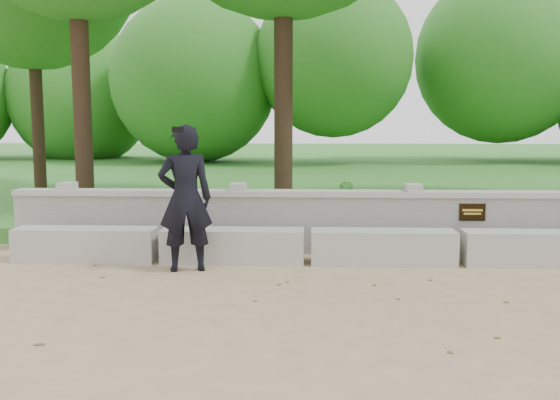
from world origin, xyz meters
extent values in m
plane|color=tan|center=(0.00, 0.00, 0.00)|extent=(80.00, 80.00, 0.00)
cube|color=#285B1C|center=(0.00, 14.00, 0.12)|extent=(40.00, 22.00, 0.25)
cube|color=#ADABA3|center=(-5.00, 1.90, 0.23)|extent=(1.90, 0.45, 0.45)
cube|color=#ADABA3|center=(-3.00, 1.90, 0.23)|extent=(1.90, 0.45, 0.45)
cube|color=#ADABA3|center=(-1.00, 1.90, 0.23)|extent=(1.90, 0.45, 0.45)
cube|color=#ADABA3|center=(1.00, 1.90, 0.23)|extent=(1.90, 0.45, 0.45)
cube|color=#A3A09A|center=(0.00, 2.60, 0.41)|extent=(12.50, 0.25, 0.82)
cube|color=#ADABA3|center=(0.00, 2.60, 0.86)|extent=(12.50, 0.35, 0.08)
cube|color=black|center=(0.30, 2.46, 0.62)|extent=(0.36, 0.02, 0.24)
imported|color=black|center=(-3.53, 1.40, 0.92)|extent=(0.76, 0.59, 1.84)
cube|color=black|center=(-3.53, 1.03, 1.78)|extent=(0.14, 0.05, 0.07)
cylinder|color=#382619|center=(-8.67, 8.95, 2.48)|extent=(0.30, 0.30, 4.45)
cylinder|color=#382619|center=(-6.08, 4.92, 2.64)|extent=(0.32, 0.32, 4.79)
cylinder|color=#382619|center=(-2.49, 6.19, 2.98)|extent=(0.37, 0.37, 5.46)
imported|color=#327628|center=(-5.06, 3.30, 0.51)|extent=(0.31, 0.33, 0.51)
imported|color=#327628|center=(-1.35, 4.42, 0.56)|extent=(0.41, 0.43, 0.62)
camera|label=1|loc=(-2.00, -6.27, 1.84)|focal=40.00mm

